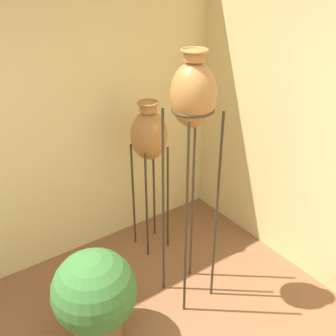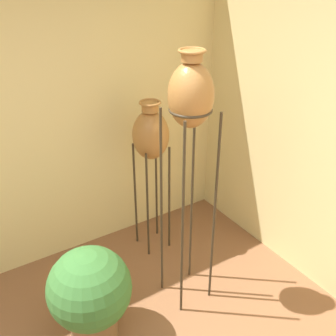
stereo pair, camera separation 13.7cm
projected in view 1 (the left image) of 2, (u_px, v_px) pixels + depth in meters
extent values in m
cylinder|color=#382D1E|center=(186.00, 228.00, 2.82)|extent=(0.02, 0.02, 1.64)
cylinder|color=#382D1E|center=(217.00, 214.00, 2.97)|extent=(0.02, 0.02, 1.64)
cylinder|color=#382D1E|center=(163.00, 209.00, 3.03)|extent=(0.02, 0.02, 1.64)
cylinder|color=#382D1E|center=(193.00, 197.00, 3.17)|extent=(0.02, 0.02, 1.64)
torus|color=#382D1E|center=(193.00, 110.00, 2.61)|extent=(0.30, 0.30, 0.02)
ellipsoid|color=#A87038|center=(193.00, 95.00, 2.56)|extent=(0.31, 0.31, 0.44)
cylinder|color=#A87038|center=(194.00, 56.00, 2.44)|extent=(0.14, 0.14, 0.07)
torus|color=#A87038|center=(195.00, 50.00, 2.43)|extent=(0.18, 0.18, 0.02)
cylinder|color=#382D1E|center=(147.00, 208.00, 3.54)|extent=(0.02, 0.02, 1.08)
cylinder|color=#382D1E|center=(168.00, 200.00, 3.66)|extent=(0.02, 0.02, 1.08)
cylinder|color=#382D1E|center=(133.00, 196.00, 3.71)|extent=(0.02, 0.02, 1.08)
cylinder|color=#382D1E|center=(154.00, 189.00, 3.83)|extent=(0.02, 0.02, 1.08)
torus|color=#382D1E|center=(149.00, 146.00, 3.43)|extent=(0.24, 0.24, 0.02)
ellipsoid|color=#A87038|center=(149.00, 136.00, 3.38)|extent=(0.32, 0.32, 0.44)
cylinder|color=#A87038|center=(148.00, 107.00, 3.26)|extent=(0.14, 0.14, 0.08)
torus|color=#A87038|center=(148.00, 103.00, 3.24)|extent=(0.19, 0.19, 0.02)
cylinder|color=brown|center=(99.00, 326.00, 2.90)|extent=(0.35, 0.35, 0.26)
torus|color=brown|center=(97.00, 314.00, 2.84)|extent=(0.38, 0.38, 0.02)
sphere|color=#387033|center=(94.00, 291.00, 2.74)|extent=(0.60, 0.60, 0.60)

